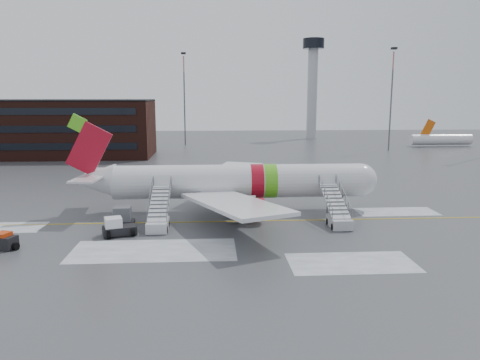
{
  "coord_description": "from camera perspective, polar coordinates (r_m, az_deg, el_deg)",
  "views": [
    {
      "loc": [
        -1.0,
        -48.64,
        13.03
      ],
      "look_at": [
        2.09,
        1.37,
        4.0
      ],
      "focal_mm": 35.0,
      "sensor_mm": 36.0,
      "label": 1
    }
  ],
  "objects": [
    {
      "name": "baggage_tractor",
      "position": [
        45.53,
        -26.88,
        -6.74
      ],
      "size": [
        2.98,
        1.96,
        1.46
      ],
      "color": "black",
      "rests_on": "ground"
    },
    {
      "name": "ground",
      "position": [
        50.36,
        -2.28,
        -4.79
      ],
      "size": [
        260.0,
        260.0,
        0.0
      ],
      "primitive_type": "plane",
      "color": "#494C4F",
      "rests_on": "ground"
    },
    {
      "name": "airliner",
      "position": [
        52.93,
        -1.16,
        -0.25
      ],
      "size": [
        35.03,
        32.97,
        11.18
      ],
      "color": "silver",
      "rests_on": "ground"
    },
    {
      "name": "terminal_building",
      "position": [
        112.78,
        -26.63,
        5.67
      ],
      "size": [
        62.0,
        16.11,
        12.3
      ],
      "color": "#3F1E16",
      "rests_on": "ground"
    },
    {
      "name": "light_mast_far_n",
      "position": [
        126.83,
        -6.81,
        10.51
      ],
      "size": [
        1.2,
        1.2,
        24.25
      ],
      "color": "#595B60",
      "rests_on": "ground"
    },
    {
      "name": "airstair_fwd",
      "position": [
        48.72,
        11.8,
        -4.22
      ],
      "size": [
        2.05,
        7.7,
        3.48
      ],
      "color": "#AEB0B6",
      "rests_on": "ground"
    },
    {
      "name": "light_mast_far_ne",
      "position": [
        118.7,
        18.0,
        10.12
      ],
      "size": [
        1.2,
        1.2,
        24.25
      ],
      "color": "#595B60",
      "rests_on": "ground"
    },
    {
      "name": "airstair_aft",
      "position": [
        47.32,
        -9.91,
        -4.59
      ],
      "size": [
        2.05,
        7.7,
        3.48
      ],
      "color": "silver",
      "rests_on": "ground"
    },
    {
      "name": "pushback_tug",
      "position": [
        45.86,
        -14.73,
        -5.62
      ],
      "size": [
        3.44,
        2.97,
        1.77
      ],
      "color": "black",
      "rests_on": "ground"
    },
    {
      "name": "distant_aircraft",
      "position": [
        129.96,
        25.79,
        3.44
      ],
      "size": [
        35.0,
        18.0,
        8.0
      ],
      "primitive_type": null,
      "color": "#D8590C",
      "rests_on": "ground"
    },
    {
      "name": "uld_container",
      "position": [
        49.51,
        -14.12,
        -4.31
      ],
      "size": [
        2.37,
        1.78,
        1.88
      ],
      "color": "black",
      "rests_on": "ground"
    },
    {
      "name": "control_tower",
      "position": [
        147.05,
        8.85,
        12.33
      ],
      "size": [
        6.4,
        6.4,
        30.0
      ],
      "color": "#B2B5BA",
      "rests_on": "ground"
    }
  ]
}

